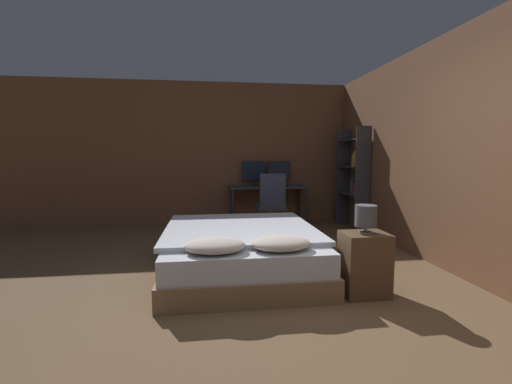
{
  "coord_description": "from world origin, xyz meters",
  "views": [
    {
      "loc": [
        -0.73,
        -2.51,
        1.33
      ],
      "look_at": [
        -0.01,
        2.74,
        0.75
      ],
      "focal_mm": 24.0,
      "sensor_mm": 36.0,
      "label": 1
    }
  ],
  "objects_px": {
    "monitor_right": "(279,172)",
    "keyboard": "(270,186)",
    "desk": "(268,191)",
    "office_chair": "(271,210)",
    "monitor_left": "(254,172)",
    "bedside_lamp": "(366,216)",
    "computer_mouse": "(286,186)",
    "nightstand": "(364,264)",
    "bookshelf": "(355,174)",
    "bed": "(241,250)"
  },
  "relations": [
    {
      "from": "monitor_right",
      "to": "keyboard",
      "type": "xyz_separation_m",
      "value": [
        -0.25,
        -0.41,
        -0.25
      ]
    },
    {
      "from": "bedside_lamp",
      "to": "bookshelf",
      "type": "bearing_deg",
      "value": 68.34
    },
    {
      "from": "keyboard",
      "to": "bed",
      "type": "bearing_deg",
      "value": -107.77
    },
    {
      "from": "computer_mouse",
      "to": "office_chair",
      "type": "bearing_deg",
      "value": -124.94
    },
    {
      "from": "monitor_left",
      "to": "computer_mouse",
      "type": "height_order",
      "value": "monitor_left"
    },
    {
      "from": "desk",
      "to": "bookshelf",
      "type": "height_order",
      "value": "bookshelf"
    },
    {
      "from": "bedside_lamp",
      "to": "keyboard",
      "type": "distance_m",
      "value": 3.15
    },
    {
      "from": "bed",
      "to": "keyboard",
      "type": "relative_size",
      "value": 4.86
    },
    {
      "from": "keyboard",
      "to": "desk",
      "type": "bearing_deg",
      "value": 90.0
    },
    {
      "from": "monitor_right",
      "to": "bedside_lamp",
      "type": "bearing_deg",
      "value": -88.3
    },
    {
      "from": "desk",
      "to": "computer_mouse",
      "type": "bearing_deg",
      "value": -34.29
    },
    {
      "from": "nightstand",
      "to": "monitor_left",
      "type": "bearing_deg",
      "value": 99.62
    },
    {
      "from": "bed",
      "to": "nightstand",
      "type": "distance_m",
      "value": 1.36
    },
    {
      "from": "bed",
      "to": "desk",
      "type": "xyz_separation_m",
      "value": [
        0.74,
        2.52,
        0.4
      ]
    },
    {
      "from": "office_chair",
      "to": "bookshelf",
      "type": "distance_m",
      "value": 1.62
    },
    {
      "from": "monitor_left",
      "to": "monitor_right",
      "type": "height_order",
      "value": "same"
    },
    {
      "from": "monitor_right",
      "to": "bookshelf",
      "type": "distance_m",
      "value": 1.44
    },
    {
      "from": "bed",
      "to": "bookshelf",
      "type": "distance_m",
      "value": 3.0
    },
    {
      "from": "desk",
      "to": "monitor_left",
      "type": "distance_m",
      "value": 0.48
    },
    {
      "from": "bed",
      "to": "desk",
      "type": "height_order",
      "value": "desk"
    },
    {
      "from": "nightstand",
      "to": "bookshelf",
      "type": "relative_size",
      "value": 0.33
    },
    {
      "from": "monitor_right",
      "to": "office_chair",
      "type": "relative_size",
      "value": 0.44
    },
    {
      "from": "bed",
      "to": "bedside_lamp",
      "type": "height_order",
      "value": "bedside_lamp"
    },
    {
      "from": "nightstand",
      "to": "monitor_left",
      "type": "distance_m",
      "value": 3.66
    },
    {
      "from": "bedside_lamp",
      "to": "monitor_right",
      "type": "bearing_deg",
      "value": 91.7
    },
    {
      "from": "bookshelf",
      "to": "computer_mouse",
      "type": "bearing_deg",
      "value": 160.63
    },
    {
      "from": "keyboard",
      "to": "office_chair",
      "type": "bearing_deg",
      "value": -98.13
    },
    {
      "from": "bed",
      "to": "bookshelf",
      "type": "bearing_deg",
      "value": 41.39
    },
    {
      "from": "office_chair",
      "to": "nightstand",
      "type": "bearing_deg",
      "value": -80.58
    },
    {
      "from": "nightstand",
      "to": "keyboard",
      "type": "distance_m",
      "value": 3.18
    },
    {
      "from": "computer_mouse",
      "to": "bookshelf",
      "type": "relative_size",
      "value": 0.04
    },
    {
      "from": "nightstand",
      "to": "monitor_right",
      "type": "bearing_deg",
      "value": 91.7
    },
    {
      "from": "office_chair",
      "to": "bookshelf",
      "type": "height_order",
      "value": "bookshelf"
    },
    {
      "from": "bed",
      "to": "office_chair",
      "type": "distance_m",
      "value": 1.91
    },
    {
      "from": "bedside_lamp",
      "to": "monitor_left",
      "type": "bearing_deg",
      "value": 99.62
    },
    {
      "from": "desk",
      "to": "office_chair",
      "type": "bearing_deg",
      "value": -95.92
    },
    {
      "from": "monitor_left",
      "to": "bedside_lamp",
      "type": "bearing_deg",
      "value": -80.38
    },
    {
      "from": "keyboard",
      "to": "bedside_lamp",
      "type": "bearing_deg",
      "value": -83.57
    },
    {
      "from": "monitor_left",
      "to": "bookshelf",
      "type": "relative_size",
      "value": 0.25
    },
    {
      "from": "monitor_right",
      "to": "computer_mouse",
      "type": "distance_m",
      "value": 0.48
    },
    {
      "from": "monitor_right",
      "to": "office_chair",
      "type": "distance_m",
      "value": 1.16
    },
    {
      "from": "office_chair",
      "to": "keyboard",
      "type": "bearing_deg",
      "value": 81.87
    },
    {
      "from": "monitor_left",
      "to": "monitor_right",
      "type": "xyz_separation_m",
      "value": [
        0.5,
        0.0,
        0.0
      ]
    },
    {
      "from": "nightstand",
      "to": "computer_mouse",
      "type": "height_order",
      "value": "computer_mouse"
    },
    {
      "from": "keyboard",
      "to": "nightstand",
      "type": "bearing_deg",
      "value": -83.57
    },
    {
      "from": "nightstand",
      "to": "monitor_left",
      "type": "xyz_separation_m",
      "value": [
        -0.6,
        3.54,
        0.7
      ]
    },
    {
      "from": "bed",
      "to": "bedside_lamp",
      "type": "bearing_deg",
      "value": -36.35
    },
    {
      "from": "desk",
      "to": "nightstand",
      "type": "bearing_deg",
      "value": -83.96
    },
    {
      "from": "bedside_lamp",
      "to": "keyboard",
      "type": "relative_size",
      "value": 0.63
    },
    {
      "from": "bed",
      "to": "office_chair",
      "type": "xyz_separation_m",
      "value": [
        0.67,
        1.78,
        0.16
      ]
    }
  ]
}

